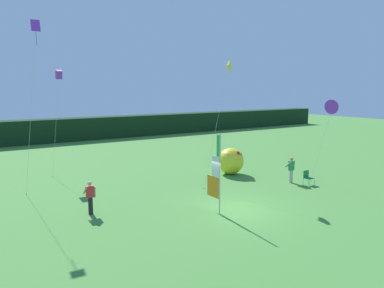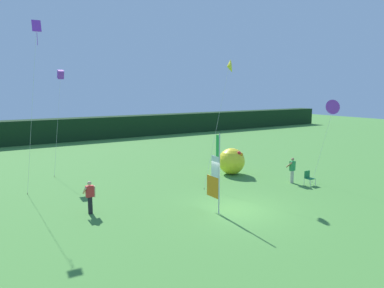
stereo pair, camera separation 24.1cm
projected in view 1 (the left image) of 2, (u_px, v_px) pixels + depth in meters
The scene contains 11 objects.
ground_plane at pixel (235, 209), 18.16m from camera, with size 120.00×120.00×0.00m, color #478438.
distant_treeline at pixel (73, 129), 42.22m from camera, with size 80.00×2.40×2.61m, color black.
banner_flag at pixel (216, 175), 17.49m from camera, with size 0.06×1.03×3.90m.
person_near_banner at pixel (291, 169), 23.20m from camera, with size 0.55×0.48×1.64m.
person_mid_field at pixel (90, 197), 17.33m from camera, with size 0.55×0.48×1.61m.
inflatable_balloon at pixel (231, 161), 25.52m from camera, with size 1.86×1.86×1.86m.
folding_chair at pixel (308, 177), 22.75m from camera, with size 0.51×0.51×0.89m.
kite_purple_delta_0 at pixel (333, 107), 22.13m from camera, with size 0.74×1.47×5.36m.
kite_purple_box_1 at pixel (59, 75), 25.33m from camera, with size 1.28×1.55×7.30m.
kite_yellow_delta_2 at pixel (228, 67), 22.47m from camera, with size 2.69×1.06×7.75m.
kite_purple_diamond_3 at pixel (35, 43), 19.43m from camera, with size 1.20×0.68×9.62m.
Camera 1 is at (-11.40, -13.41, 5.96)m, focal length 33.93 mm.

